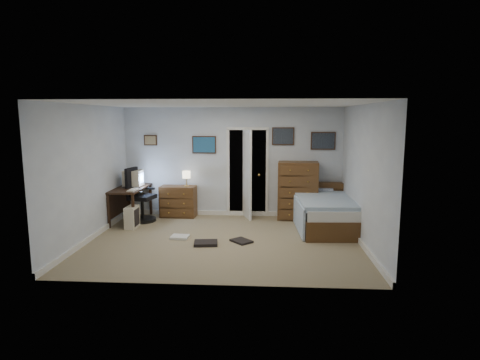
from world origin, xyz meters
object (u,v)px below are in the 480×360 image
at_px(office_chair, 140,201).
at_px(low_dresser, 178,201).
at_px(bed, 324,211).
at_px(computer_desk, 127,195).
at_px(tall_dresser, 298,191).

height_order(office_chair, low_dresser, office_chair).
xyz_separation_m(office_chair, bed, (3.99, -0.26, -0.12)).
bearing_deg(bed, computer_desk, 173.65).
bearing_deg(low_dresser, bed, -9.46).
xyz_separation_m(office_chair, low_dresser, (0.77, 0.45, -0.10)).
distance_m(low_dresser, tall_dresser, 2.74).
relative_size(low_dresser, bed, 0.36).
bearing_deg(office_chair, tall_dresser, 19.78).
relative_size(computer_desk, low_dresser, 1.62).
relative_size(office_chair, low_dresser, 1.47).
bearing_deg(low_dresser, office_chair, -146.69).
xyz_separation_m(computer_desk, bed, (4.27, -0.26, -0.24)).
bearing_deg(low_dresser, tall_dresser, 2.38).
distance_m(tall_dresser, bed, 0.90).
xyz_separation_m(computer_desk, tall_dresser, (3.78, 0.42, 0.07)).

